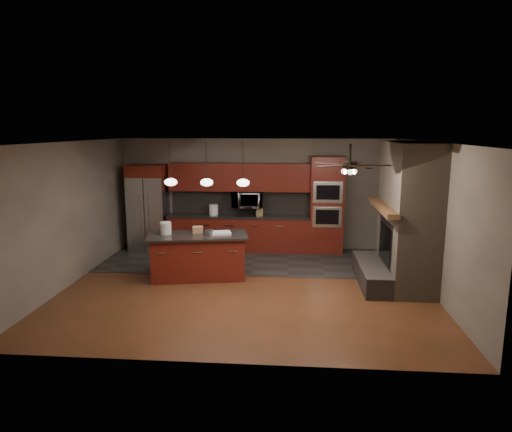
# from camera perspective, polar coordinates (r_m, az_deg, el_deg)

# --- Properties ---
(ground) EXTENTS (7.00, 7.00, 0.00)m
(ground) POSITION_cam_1_polar(r_m,az_deg,el_deg) (9.06, -1.10, -8.77)
(ground) COLOR brown
(ground) RESTS_ON ground
(ceiling) EXTENTS (7.00, 6.00, 0.02)m
(ceiling) POSITION_cam_1_polar(r_m,az_deg,el_deg) (8.53, -1.17, 9.23)
(ceiling) COLOR white
(ceiling) RESTS_ON back_wall
(back_wall) EXTENTS (7.00, 0.02, 2.80)m
(back_wall) POSITION_cam_1_polar(r_m,az_deg,el_deg) (11.64, 0.35, 2.76)
(back_wall) COLOR gray
(back_wall) RESTS_ON ground
(right_wall) EXTENTS (0.02, 6.00, 2.80)m
(right_wall) POSITION_cam_1_polar(r_m,az_deg,el_deg) (9.04, 21.53, -0.38)
(right_wall) COLOR gray
(right_wall) RESTS_ON ground
(left_wall) EXTENTS (0.02, 6.00, 2.80)m
(left_wall) POSITION_cam_1_polar(r_m,az_deg,el_deg) (9.68, -22.21, 0.28)
(left_wall) COLOR gray
(left_wall) RESTS_ON ground
(slate_tile_patch) EXTENTS (7.00, 2.40, 0.01)m
(slate_tile_patch) POSITION_cam_1_polar(r_m,az_deg,el_deg) (10.76, -0.14, -5.53)
(slate_tile_patch) COLOR #2E2C29
(slate_tile_patch) RESTS_ON ground
(fireplace_column) EXTENTS (1.30, 2.10, 2.80)m
(fireplace_column) POSITION_cam_1_polar(r_m,az_deg,el_deg) (9.32, 18.06, -0.48)
(fireplace_column) COLOR #746653
(fireplace_column) RESTS_ON ground
(back_cabinetry) EXTENTS (3.59, 0.64, 2.20)m
(back_cabinetry) POSITION_cam_1_polar(r_m,az_deg,el_deg) (11.51, -2.10, 0.11)
(back_cabinetry) COLOR maroon
(back_cabinetry) RESTS_ON ground
(oven_tower) EXTENTS (0.80, 0.63, 2.38)m
(oven_tower) POSITION_cam_1_polar(r_m,az_deg,el_deg) (11.36, 8.81, 1.36)
(oven_tower) COLOR maroon
(oven_tower) RESTS_ON ground
(microwave) EXTENTS (0.73, 0.41, 0.50)m
(microwave) POSITION_cam_1_polar(r_m,az_deg,el_deg) (11.43, -1.12, 2.10)
(microwave) COLOR silver
(microwave) RESTS_ON back_cabinetry
(refrigerator) EXTENTS (0.93, 0.75, 2.16)m
(refrigerator) POSITION_cam_1_polar(r_m,az_deg,el_deg) (11.85, -13.27, 1.05)
(refrigerator) COLOR silver
(refrigerator) RESTS_ON ground
(kitchen_island) EXTENTS (2.14, 1.26, 0.92)m
(kitchen_island) POSITION_cam_1_polar(r_m,az_deg,el_deg) (9.49, -7.22, -4.98)
(kitchen_island) COLOR maroon
(kitchen_island) RESTS_ON ground
(white_bucket) EXTENTS (0.25, 0.25, 0.25)m
(white_bucket) POSITION_cam_1_polar(r_m,az_deg,el_deg) (9.50, -11.22, -1.50)
(white_bucket) COLOR silver
(white_bucket) RESTS_ON kitchen_island
(paint_can) EXTENTS (0.21, 0.21, 0.11)m
(paint_can) POSITION_cam_1_polar(r_m,az_deg,el_deg) (9.28, -5.81, -2.08)
(paint_can) COLOR #A2A2A7
(paint_can) RESTS_ON kitchen_island
(paint_tray) EXTENTS (0.49, 0.40, 0.04)m
(paint_tray) POSITION_cam_1_polar(r_m,az_deg,el_deg) (9.38, -4.49, -2.11)
(paint_tray) COLOR white
(paint_tray) RESTS_ON kitchen_island
(cardboard_box) EXTENTS (0.24, 0.19, 0.13)m
(cardboard_box) POSITION_cam_1_polar(r_m,az_deg,el_deg) (9.52, -7.29, -1.70)
(cardboard_box) COLOR #A57C55
(cardboard_box) RESTS_ON kitchen_island
(counter_bucket) EXTENTS (0.24, 0.24, 0.26)m
(counter_bucket) POSITION_cam_1_polar(r_m,az_deg,el_deg) (11.54, -5.32, 0.78)
(counter_bucket) COLOR white
(counter_bucket) RESTS_ON back_cabinetry
(counter_box) EXTENTS (0.19, 0.16, 0.18)m
(counter_box) POSITION_cam_1_polar(r_m,az_deg,el_deg) (11.35, 0.42, 0.46)
(counter_box) COLOR olive
(counter_box) RESTS_ON back_cabinetry
(pendant_left) EXTENTS (0.26, 0.26, 0.92)m
(pendant_left) POSITION_cam_1_polar(r_m,az_deg,el_deg) (9.59, -10.61, 4.22)
(pendant_left) COLOR black
(pendant_left) RESTS_ON ceiling
(pendant_center) EXTENTS (0.26, 0.26, 0.92)m
(pendant_center) POSITION_cam_1_polar(r_m,az_deg,el_deg) (9.42, -6.19, 4.23)
(pendant_center) COLOR black
(pendant_center) RESTS_ON ceiling
(pendant_right) EXTENTS (0.26, 0.26, 0.92)m
(pendant_right) POSITION_cam_1_polar(r_m,az_deg,el_deg) (9.31, -1.63, 4.21)
(pendant_right) COLOR black
(pendant_right) RESTS_ON ceiling
(ceiling_fan) EXTENTS (1.27, 1.33, 0.41)m
(ceiling_fan) POSITION_cam_1_polar(r_m,az_deg,el_deg) (7.77, 11.64, 6.31)
(ceiling_fan) COLOR black
(ceiling_fan) RESTS_ON ceiling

